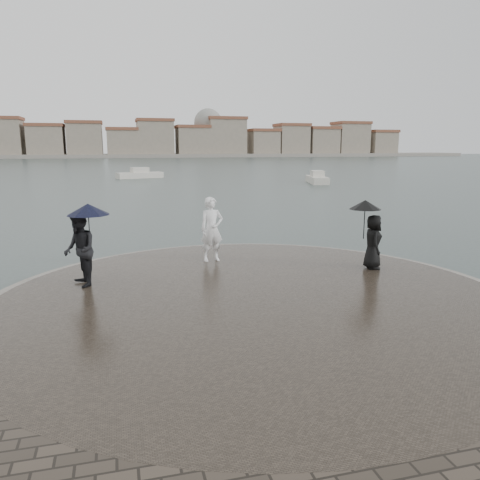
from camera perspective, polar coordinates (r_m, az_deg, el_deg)
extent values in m
plane|color=#2B3835|center=(7.99, 9.29, -16.99)|extent=(400.00, 400.00, 0.00)
cylinder|color=gray|center=(10.93, 1.77, -7.95)|extent=(12.50, 12.50, 0.32)
cylinder|color=#2D261E|center=(10.93, 1.77, -7.84)|extent=(11.90, 11.90, 0.36)
imported|color=white|center=(14.06, -3.47, 1.31)|extent=(0.76, 0.55, 1.93)
imported|color=black|center=(12.12, -18.96, -1.15)|extent=(0.92, 1.05, 1.83)
cylinder|color=black|center=(12.12, -17.88, 1.01)|extent=(0.02, 0.02, 0.90)
cone|color=black|center=(12.04, -18.04, 3.58)|extent=(1.05, 1.05, 0.28)
imported|color=black|center=(13.69, 15.90, -0.22)|extent=(0.70, 0.87, 1.54)
cylinder|color=black|center=(13.56, 14.90, 2.01)|extent=(0.02, 0.02, 0.90)
cone|color=black|center=(13.49, 15.01, 4.19)|extent=(0.90, 0.90, 0.26)
cube|color=gray|center=(169.44, -14.09, 9.94)|extent=(260.00, 20.00, 1.20)
cube|color=gray|center=(169.84, -26.96, 10.89)|extent=(12.00, 10.00, 12.00)
cube|color=brown|center=(170.05, -27.16, 13.08)|extent=(12.60, 10.60, 1.00)
cube|color=gray|center=(167.71, -22.51, 10.92)|extent=(11.00, 10.00, 10.00)
cube|color=brown|center=(167.84, -22.66, 12.79)|extent=(11.60, 10.60, 1.00)
cube|color=gray|center=(166.64, -18.36, 11.38)|extent=(11.00, 10.00, 11.00)
cube|color=brown|center=(166.81, -18.49, 13.43)|extent=(11.60, 10.60, 1.00)
cube|color=gray|center=(166.41, -14.13, 11.26)|extent=(10.00, 10.00, 9.00)
cube|color=brown|center=(166.51, -14.22, 12.98)|extent=(10.60, 10.60, 1.00)
cube|color=gray|center=(166.98, -10.30, 11.93)|extent=(12.00, 10.00, 12.00)
cube|color=brown|center=(167.20, -10.38, 14.16)|extent=(12.60, 10.60, 1.00)
cube|color=gray|center=(168.56, -5.79, 11.71)|extent=(11.00, 10.00, 10.00)
cube|color=brown|center=(168.69, -5.83, 13.57)|extent=(11.60, 10.60, 1.00)
cube|color=gray|center=(170.91, -1.74, 12.26)|extent=(13.00, 10.00, 13.00)
cube|color=brown|center=(171.16, -1.75, 14.60)|extent=(13.60, 10.60, 1.00)
cube|color=gray|center=(174.61, 2.84, 11.57)|extent=(10.00, 10.00, 9.00)
cube|color=brown|center=(174.71, 2.85, 13.21)|extent=(10.60, 10.60, 1.00)
cube|color=gray|center=(178.27, 6.29, 11.84)|extent=(11.00, 10.00, 11.00)
cube|color=brown|center=(178.42, 6.33, 13.76)|extent=(11.60, 10.60, 1.00)
cube|color=gray|center=(182.91, 9.86, 11.57)|extent=(11.00, 10.00, 10.00)
cube|color=brown|center=(183.03, 9.92, 13.29)|extent=(11.60, 10.60, 1.00)
cube|color=gray|center=(188.22, 13.27, 11.73)|extent=(12.00, 10.00, 12.00)
cube|color=brown|center=(188.41, 13.36, 13.70)|extent=(12.60, 10.60, 1.00)
cube|color=gray|center=(194.62, 16.69, 11.09)|extent=(10.00, 10.00, 9.00)
cube|color=brown|center=(194.71, 16.78, 12.56)|extent=(10.60, 10.60, 1.00)
sphere|color=gray|center=(171.78, -3.91, 14.07)|extent=(10.00, 10.00, 10.00)
cube|color=beige|center=(49.89, 9.37, 7.15)|extent=(2.88, 5.72, 0.90)
cube|color=beige|center=(49.85, 9.39, 7.84)|extent=(1.65, 2.23, 0.90)
cube|color=beige|center=(58.13, -12.10, 7.62)|extent=(5.73, 3.19, 0.90)
cube|color=beige|center=(58.10, -12.13, 8.21)|extent=(2.27, 1.75, 0.90)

